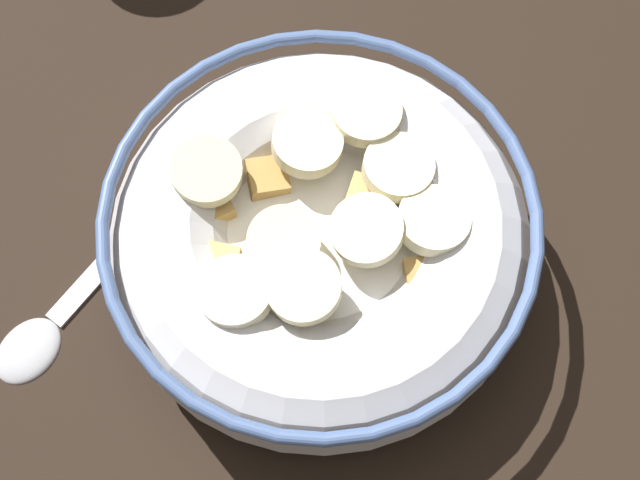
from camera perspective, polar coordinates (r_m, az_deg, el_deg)
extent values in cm
cube|color=black|center=(41.84, 0.00, -2.01)|extent=(113.00, 113.00, 2.00)
cylinder|color=silver|center=(40.61, 0.00, -1.40)|extent=(10.52, 10.52, 0.60)
torus|color=silver|center=(38.19, 0.00, -0.06)|extent=(19.12, 19.12, 5.78)
torus|color=#4C6699|center=(35.80, 0.00, 1.46)|extent=(19.15, 19.15, 0.60)
cylinder|color=white|center=(37.21, 0.00, 0.53)|extent=(15.66, 15.66, 0.40)
cube|color=tan|center=(34.94, 5.06, -8.13)|extent=(2.48, 2.48, 0.86)
cube|color=#B78947|center=(38.08, 5.51, 4.79)|extent=(2.32, 2.36, 0.97)
cube|color=tan|center=(38.93, 1.20, 8.20)|extent=(2.03, 2.05, 0.83)
cube|color=#B78947|center=(36.08, 7.21, -2.57)|extent=(2.38, 2.39, 0.83)
cube|color=#B78947|center=(37.82, -3.59, 4.26)|extent=(2.37, 2.32, 1.03)
cube|color=tan|center=(35.84, -1.09, -2.29)|extent=(1.98, 1.97, 0.82)
cube|color=tan|center=(37.42, -7.47, 2.36)|extent=(2.05, 2.04, 0.82)
cube|color=#B78947|center=(36.24, 9.97, -2.64)|extent=(1.99, 2.02, 0.85)
cube|color=tan|center=(36.99, -9.53, 0.74)|extent=(2.19, 2.23, 0.92)
cube|color=#B78947|center=(38.37, 9.29, 5.18)|extent=(2.24, 2.23, 0.83)
cube|color=tan|center=(36.21, -7.03, -1.66)|extent=(2.50, 2.50, 0.85)
cube|color=tan|center=(37.44, 3.01, 3.24)|extent=(2.51, 2.50, 0.96)
cylinder|color=beige|center=(36.75, -7.73, 4.64)|extent=(3.68, 3.72, 1.23)
cylinder|color=#F4EABC|center=(37.12, -0.87, 6.55)|extent=(4.25, 4.21, 1.18)
cylinder|color=#F9EFC6|center=(36.83, 5.49, 4.73)|extent=(3.44, 3.41, 1.07)
cylinder|color=beige|center=(34.26, -1.12, -3.20)|extent=(4.38, 4.34, 1.17)
cylinder|color=#F9EFC6|center=(34.69, -5.77, -3.55)|extent=(4.44, 4.48, 1.15)
cylinder|color=#F4EABC|center=(37.75, 3.17, 8.60)|extent=(3.91, 3.90, 0.99)
cylinder|color=#F4EABC|center=(35.45, 3.20, 0.67)|extent=(4.32, 4.26, 1.42)
cylinder|color=beige|center=(35.55, -2.77, 0.25)|extent=(4.39, 4.42, 1.25)
cylinder|color=#F4EABC|center=(36.07, 7.70, 1.32)|extent=(3.60, 3.58, 1.18)
ellipsoid|color=#B7B7BC|center=(41.53, -19.35, -6.98)|extent=(4.13, 3.61, 0.80)
cube|color=#B7B7BC|center=(42.32, -12.43, 0.71)|extent=(11.44, 4.60, 0.36)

